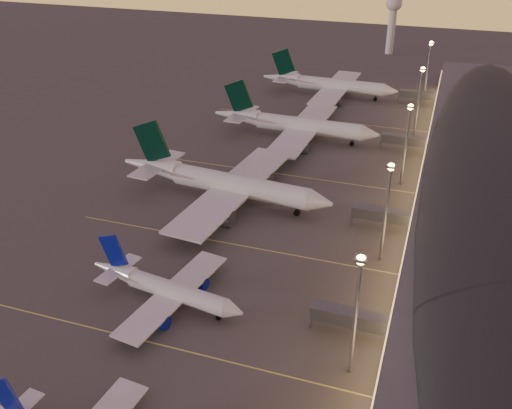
% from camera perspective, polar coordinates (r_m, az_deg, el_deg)
% --- Properties ---
extents(ground, '(700.00, 700.00, 0.00)m').
position_cam_1_polar(ground, '(121.06, -8.02, -12.32)').
color(ground, '#3B3937').
extents(airliner_narrow_north, '(38.63, 34.81, 13.80)m').
position_cam_1_polar(airliner_narrow_north, '(126.67, -9.07, -8.29)').
color(airliner_narrow_north, silver).
rests_on(airliner_narrow_north, ground).
extents(airliner_wide_near, '(67.47, 61.75, 21.58)m').
position_cam_1_polar(airliner_wide_near, '(166.31, -3.38, 2.19)').
color(airliner_wide_near, silver).
rests_on(airliner_wide_near, ground).
extents(airliner_wide_mid, '(63.20, 57.47, 20.25)m').
position_cam_1_polar(airliner_wide_mid, '(212.74, 3.85, 7.97)').
color(airliner_wide_mid, silver).
rests_on(airliner_wide_mid, ground).
extents(airliner_wide_far, '(61.99, 56.40, 19.86)m').
position_cam_1_polar(airliner_wide_far, '(264.31, 7.28, 11.79)').
color(airliner_wide_far, silver).
rests_on(airliner_wide_far, ground).
extents(terminal_building, '(56.35, 255.00, 17.46)m').
position_cam_1_polar(terminal_building, '(169.09, 22.80, 1.58)').
color(terminal_building, '#515156').
rests_on(terminal_building, ground).
extents(light_masts, '(2.20, 217.20, 25.90)m').
position_cam_1_polar(light_masts, '(158.22, 14.19, 4.72)').
color(light_masts, slate).
rests_on(light_masts, ground).
extents(radar_tower, '(9.00, 9.00, 32.50)m').
position_cam_1_polar(radar_tower, '(347.37, 13.54, 17.99)').
color(radar_tower, silver).
rests_on(radar_tower, ground).
extents(lane_markings, '(90.00, 180.36, 0.00)m').
position_cam_1_polar(lane_markings, '(150.79, -1.34, -3.08)').
color(lane_markings, '#D8C659').
rests_on(lane_markings, ground).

